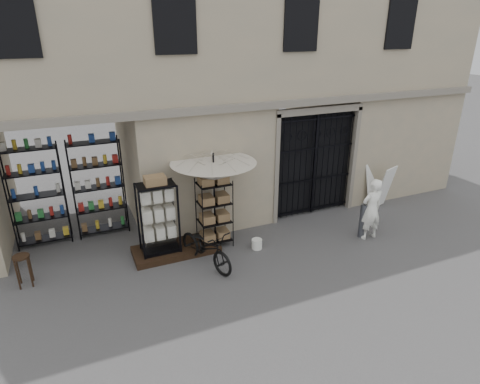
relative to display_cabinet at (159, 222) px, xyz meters
name	(u,v)px	position (x,y,z in m)	size (l,w,h in m)	color
ground	(296,263)	(2.76, -1.52, -0.89)	(80.00, 80.00, 0.00)	#252528
main_building	(229,47)	(2.76, 2.48, 3.61)	(14.00, 4.00, 9.00)	gray
shop_recess	(70,189)	(-1.74, 1.28, 0.61)	(3.00, 1.70, 3.00)	black
shop_shelving	(69,192)	(-1.79, 1.78, 0.36)	(2.70, 0.50, 2.50)	black
iron_gate	(311,162)	(4.51, 0.75, 0.61)	(2.50, 0.21, 3.00)	black
step_platform	(176,249)	(0.36, 0.03, -0.82)	(2.00, 0.90, 0.15)	black
display_cabinet	(159,222)	(0.00, 0.00, 0.00)	(0.95, 0.76, 1.79)	black
wire_rack	(214,214)	(1.35, 0.01, -0.05)	(0.85, 0.69, 1.71)	black
market_umbrella	(214,167)	(1.36, 0.00, 1.14)	(2.22, 2.24, 2.82)	black
white_bucket	(257,244)	(2.21, -0.58, -0.77)	(0.25, 0.25, 0.24)	silver
bicycle	(207,265)	(0.85, -0.78, -0.89)	(0.60, 0.90, 1.72)	black
wooden_stool	(24,270)	(-2.84, -0.03, -0.53)	(0.40, 0.40, 0.70)	black
steel_bollard	(362,221)	(4.92, -1.10, -0.45)	(0.16, 0.16, 0.89)	#53565F
shopkeeper	(368,237)	(5.05, -1.22, -0.89)	(0.58, 1.59, 0.38)	white
easel_sign	(379,186)	(6.61, 0.26, -0.24)	(0.80, 0.85, 1.27)	silver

